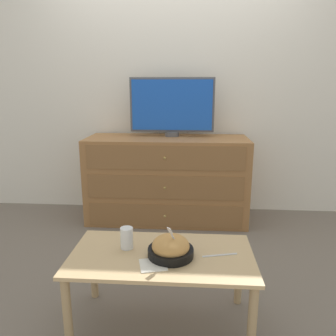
% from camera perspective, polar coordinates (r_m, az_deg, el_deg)
% --- Properties ---
extents(ground_plane, '(12.00, 12.00, 0.00)m').
position_cam_1_polar(ground_plane, '(3.59, 1.21, -6.85)').
color(ground_plane, '#70665B').
extents(wall_back, '(12.00, 0.05, 2.60)m').
position_cam_1_polar(wall_back, '(3.39, 1.34, 14.34)').
color(wall_back, white).
rests_on(wall_back, ground_plane).
extents(dresser, '(1.52, 0.57, 0.81)m').
position_cam_1_polar(dresser, '(3.18, -0.16, -1.95)').
color(dresser, '#9E6B3D').
rests_on(dresser, ground_plane).
extents(tv, '(0.80, 0.14, 0.55)m').
position_cam_1_polar(tv, '(3.16, 0.71, 10.73)').
color(tv, '#515156').
rests_on(tv, dresser).
extents(coffee_table, '(0.96, 0.51, 0.43)m').
position_cam_1_polar(coffee_table, '(1.80, -1.08, -16.44)').
color(coffee_table, tan).
rests_on(coffee_table, ground_plane).
extents(takeout_bowl, '(0.24, 0.24, 0.18)m').
position_cam_1_polar(takeout_bowl, '(1.73, 0.47, -13.79)').
color(takeout_bowl, black).
rests_on(takeout_bowl, coffee_table).
extents(drink_cup, '(0.07, 0.07, 0.12)m').
position_cam_1_polar(drink_cup, '(1.82, -7.18, -12.21)').
color(drink_cup, beige).
rests_on(drink_cup, coffee_table).
extents(napkin, '(0.16, 0.16, 0.00)m').
position_cam_1_polar(napkin, '(1.67, -2.63, -16.50)').
color(napkin, silver).
rests_on(napkin, coffee_table).
extents(knife, '(0.18, 0.05, 0.01)m').
position_cam_1_polar(knife, '(1.77, 9.00, -14.76)').
color(knife, silver).
rests_on(knife, coffee_table).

